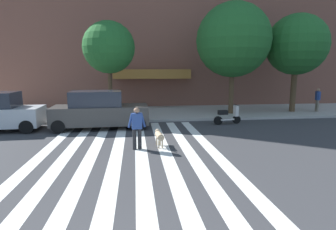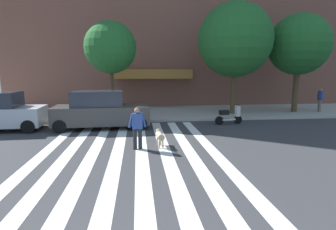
{
  "view_description": "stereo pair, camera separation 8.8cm",
  "coord_description": "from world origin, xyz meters",
  "px_view_note": "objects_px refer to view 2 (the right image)",
  "views": [
    {
      "loc": [
        0.38,
        -1.95,
        3.05
      ],
      "look_at": [
        1.41,
        6.46,
        1.64
      ],
      "focal_mm": 28.93,
      "sensor_mm": 36.0,
      "label": 1
    },
    {
      "loc": [
        0.47,
        -1.96,
        3.05
      ],
      "look_at": [
        1.41,
        6.46,
        1.64
      ],
      "focal_mm": 28.93,
      "sensor_mm": 36.0,
      "label": 2
    }
  ],
  "objects_px": {
    "street_tree_nearest": "(110,48)",
    "pedestrian_dog_walker": "(137,126)",
    "parked_car_behind_first": "(101,111)",
    "pedestrian_bystander": "(320,99)",
    "street_tree_further": "(299,45)",
    "parked_scooter": "(229,116)",
    "street_tree_middle": "(235,40)",
    "dog_on_leash": "(160,136)"
  },
  "relations": [
    {
      "from": "parked_scooter",
      "to": "street_tree_nearest",
      "type": "bearing_deg",
      "value": 161.09
    },
    {
      "from": "street_tree_nearest",
      "to": "dog_on_leash",
      "type": "height_order",
      "value": "street_tree_nearest"
    },
    {
      "from": "parked_scooter",
      "to": "street_tree_middle",
      "type": "distance_m",
      "value": 5.49
    },
    {
      "from": "parked_car_behind_first",
      "to": "street_tree_middle",
      "type": "bearing_deg",
      "value": 20.83
    },
    {
      "from": "parked_car_behind_first",
      "to": "parked_scooter",
      "type": "bearing_deg",
      "value": 1.93
    },
    {
      "from": "street_tree_middle",
      "to": "pedestrian_bystander",
      "type": "xyz_separation_m",
      "value": [
        6.34,
        0.03,
        -3.89
      ]
    },
    {
      "from": "parked_car_behind_first",
      "to": "pedestrian_bystander",
      "type": "xyz_separation_m",
      "value": [
        14.62,
        3.18,
        0.13
      ]
    },
    {
      "from": "street_tree_nearest",
      "to": "dog_on_leash",
      "type": "relative_size",
      "value": 5.37
    },
    {
      "from": "street_tree_nearest",
      "to": "pedestrian_dog_walker",
      "type": "xyz_separation_m",
      "value": [
        1.54,
        -6.64,
        -3.44
      ]
    },
    {
      "from": "parked_scooter",
      "to": "street_tree_further",
      "type": "xyz_separation_m",
      "value": [
        5.81,
        3.13,
        4.26
      ]
    },
    {
      "from": "street_tree_middle",
      "to": "street_tree_further",
      "type": "relative_size",
      "value": 1.09
    },
    {
      "from": "street_tree_nearest",
      "to": "pedestrian_bystander",
      "type": "height_order",
      "value": "street_tree_nearest"
    },
    {
      "from": "parked_car_behind_first",
      "to": "pedestrian_dog_walker",
      "type": "xyz_separation_m",
      "value": [
        1.9,
        -4.11,
        -0.02
      ]
    },
    {
      "from": "parked_car_behind_first",
      "to": "pedestrian_bystander",
      "type": "relative_size",
      "value": 3.03
    },
    {
      "from": "parked_scooter",
      "to": "dog_on_leash",
      "type": "bearing_deg",
      "value": -136.54
    },
    {
      "from": "pedestrian_dog_walker",
      "to": "parked_scooter",
      "type": "bearing_deg",
      "value": 40.16
    },
    {
      "from": "pedestrian_bystander",
      "to": "dog_on_leash",
      "type": "bearing_deg",
      "value": -149.46
    },
    {
      "from": "street_tree_further",
      "to": "dog_on_leash",
      "type": "height_order",
      "value": "street_tree_further"
    },
    {
      "from": "parked_scooter",
      "to": "pedestrian_bystander",
      "type": "bearing_deg",
      "value": 21.23
    },
    {
      "from": "street_tree_middle",
      "to": "pedestrian_bystander",
      "type": "height_order",
      "value": "street_tree_middle"
    },
    {
      "from": "pedestrian_bystander",
      "to": "parked_car_behind_first",
      "type": "bearing_deg",
      "value": -167.73
    },
    {
      "from": "parked_scooter",
      "to": "street_tree_further",
      "type": "height_order",
      "value": "street_tree_further"
    },
    {
      "from": "parked_car_behind_first",
      "to": "street_tree_further",
      "type": "height_order",
      "value": "street_tree_further"
    },
    {
      "from": "street_tree_middle",
      "to": "dog_on_leash",
      "type": "distance_m",
      "value": 9.95
    },
    {
      "from": "parked_scooter",
      "to": "pedestrian_dog_walker",
      "type": "height_order",
      "value": "pedestrian_dog_walker"
    },
    {
      "from": "parked_car_behind_first",
      "to": "street_tree_further",
      "type": "bearing_deg",
      "value": 14.67
    },
    {
      "from": "parked_scooter",
      "to": "pedestrian_bystander",
      "type": "xyz_separation_m",
      "value": [
        7.57,
        2.94,
        0.6
      ]
    },
    {
      "from": "parked_car_behind_first",
      "to": "parked_scooter",
      "type": "height_order",
      "value": "parked_car_behind_first"
    },
    {
      "from": "parked_car_behind_first",
      "to": "pedestrian_dog_walker",
      "type": "relative_size",
      "value": 3.03
    },
    {
      "from": "street_tree_nearest",
      "to": "pedestrian_bystander",
      "type": "relative_size",
      "value": 3.53
    },
    {
      "from": "pedestrian_dog_walker",
      "to": "pedestrian_bystander",
      "type": "height_order",
      "value": "pedestrian_bystander"
    },
    {
      "from": "street_tree_nearest",
      "to": "street_tree_middle",
      "type": "distance_m",
      "value": 7.97
    },
    {
      "from": "parked_car_behind_first",
      "to": "pedestrian_dog_walker",
      "type": "distance_m",
      "value": 4.52
    },
    {
      "from": "parked_car_behind_first",
      "to": "street_tree_further",
      "type": "xyz_separation_m",
      "value": [
        12.86,
        3.37,
        3.8
      ]
    },
    {
      "from": "street_tree_further",
      "to": "pedestrian_dog_walker",
      "type": "relative_size",
      "value": 4.06
    },
    {
      "from": "parked_scooter",
      "to": "street_tree_middle",
      "type": "height_order",
      "value": "street_tree_middle"
    },
    {
      "from": "parked_scooter",
      "to": "pedestrian_bystander",
      "type": "height_order",
      "value": "pedestrian_bystander"
    },
    {
      "from": "pedestrian_dog_walker",
      "to": "pedestrian_bystander",
      "type": "bearing_deg",
      "value": 29.81
    },
    {
      "from": "dog_on_leash",
      "to": "street_tree_further",
      "type": "bearing_deg",
      "value": 35.44
    },
    {
      "from": "parked_scooter",
      "to": "dog_on_leash",
      "type": "height_order",
      "value": "parked_scooter"
    },
    {
      "from": "pedestrian_dog_walker",
      "to": "dog_on_leash",
      "type": "height_order",
      "value": "pedestrian_dog_walker"
    },
    {
      "from": "street_tree_nearest",
      "to": "pedestrian_dog_walker",
      "type": "relative_size",
      "value": 3.53
    }
  ]
}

